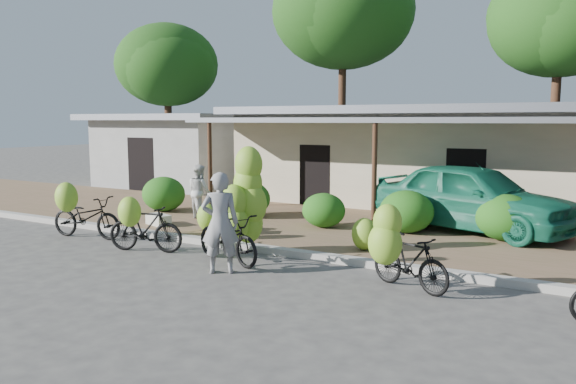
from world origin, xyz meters
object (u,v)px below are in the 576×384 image
bike_far_left (84,215)px  bystander (200,191)px  tree_back_left (166,63)px  bike_left (143,226)px  bike_center (237,217)px  bike_right (403,254)px  vendor (220,223)px  tree_far_center (340,10)px  sack_near (234,227)px  sack_far (158,220)px  tree_center_right (555,19)px  teal_van (472,197)px

bike_far_left → bystander: bystander is taller
tree_back_left → bike_left: tree_back_left is taller
bike_left → bystander: (-1.27, 3.53, 0.30)m
bike_center → bike_right: bearing=-77.2°
bike_far_left → vendor: size_ratio=1.07×
tree_far_center → vendor: tree_far_center is taller
bike_far_left → sack_near: bearing=-67.4°
tree_far_center → bike_right: bearing=-61.6°
tree_back_left → bike_left: size_ratio=4.15×
bike_far_left → sack_far: bike_far_left is taller
tree_back_left → tree_center_right: bearing=11.6°
teal_van → bike_left: bearing=151.3°
sack_near → vendor: size_ratio=0.44×
tree_far_center → sack_near: size_ratio=12.27×
bike_center → teal_van: bike_center is taller
sack_far → vendor: bearing=-33.3°
sack_far → bystander: bearing=76.9°
bike_left → bystander: bearing=3.6°
bike_far_left → teal_van: (8.15, 5.15, 0.39)m
bike_right → tree_far_center: bearing=49.6°
bike_left → sack_near: (0.81, 2.29, -0.32)m
tree_center_right → bike_far_left: size_ratio=4.29×
bystander → tree_far_center: bearing=-59.1°
tree_far_center → tree_center_right: (9.00, 0.50, -1.10)m
vendor → tree_back_left: bearing=-78.1°
vendor → bystander: bearing=-80.2°
sack_far → bystander: bystander is taller
bike_left → teal_van: bearing=-62.6°
sack_far → vendor: size_ratio=0.39×
bike_far_left → bike_left: 2.35m
bike_right → teal_van: bearing=21.4°
bike_left → vendor: (2.46, -0.49, 0.38)m
tree_center_right → bike_far_left: 18.97m
tree_center_right → sack_near: tree_center_right is taller
bike_center → sack_near: 2.35m
bike_center → bike_right: 3.69m
tree_center_right → bystander: tree_center_right is taller
bike_right → sack_near: size_ratio=1.97×
bike_far_left → bike_left: size_ratio=1.14×
sack_near → sack_far: (-2.39, -0.12, -0.01)m
vendor → bike_center: bearing=-106.8°
vendor → teal_van: 6.89m
bike_left → sack_far: (-1.58, 2.17, -0.33)m
tree_back_left → bystander: 13.66m
tree_far_center → bystander: 13.89m
sack_far → tree_far_center: bearing=93.7°
vendor → teal_van: size_ratio=0.38×
sack_near → bystander: (-2.08, 1.24, 0.62)m
tree_back_left → sack_near: tree_back_left is taller
tree_back_left → bike_right: tree_back_left is taller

